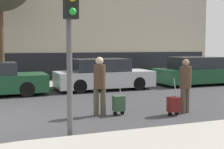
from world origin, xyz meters
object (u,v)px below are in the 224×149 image
Objects in this scene: trolley_left at (119,103)px; trolley_right at (174,104)px; parked_car_3 at (197,72)px; pedestrian_right at (185,83)px; parked_car_2 at (103,75)px; pedestrian_left at (100,82)px; traffic_light at (70,26)px.

trolley_right is at bearing -24.96° from trolley_left.
pedestrian_right is (-4.56, -5.62, 0.23)m from parked_car_3.
parked_car_2 is 5.39m from trolley_left.
trolley_right is (1.94, -0.80, -0.62)m from pedestrian_left.
pedestrian_right is 0.48× the size of traffic_light.
pedestrian_left is 1.05× the size of pedestrian_right.
pedestrian_right is 1.48× the size of trolley_right.
trolley_left is 0.33× the size of traffic_light.
traffic_light is (-3.24, -1.16, 2.06)m from trolley_right.
traffic_light reaches higher than pedestrian_left.
parked_car_2 is 5.69m from pedestrian_right.
traffic_light is at bearing -135.16° from trolley_left.
traffic_light is at bearing -114.47° from parked_car_2.
trolley_right is at bearing 19.74° from traffic_light.
pedestrian_left reaches higher than trolley_right.
trolley_right is (-5.07, -5.82, -0.34)m from parked_car_3.
parked_car_3 is (5.12, -0.04, 0.01)m from parked_car_2.
traffic_light reaches higher than parked_car_3.
trolley_right is at bearing -131.09° from parked_car_3.
parked_car_3 is 10.99m from traffic_light.
parked_car_2 is at bearing -95.88° from pedestrian_left.
parked_car_3 is 7.24m from pedestrian_right.
pedestrian_left is at bearing -110.55° from parked_car_2.
pedestrian_right is at bearing -179.03° from pedestrian_left.
parked_car_3 is at bearing -129.74° from pedestrian_left.
trolley_left is 3.29m from traffic_light.
parked_car_2 is 2.76× the size of pedestrian_right.
parked_car_3 is at bearing 29.93° from pedestrian_right.
pedestrian_left is at bearing 165.26° from trolley_left.
trolley_right is (0.04, -5.86, -0.33)m from parked_car_2.
parked_car_3 is at bearing 38.52° from trolley_left.
parked_car_2 is 2.64× the size of pedestrian_left.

